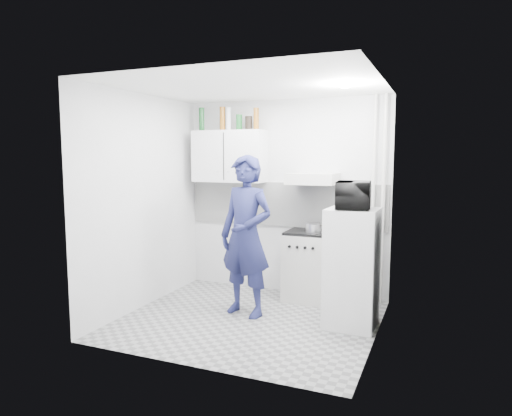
% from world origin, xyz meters
% --- Properties ---
extents(floor, '(2.80, 2.80, 0.00)m').
position_xyz_m(floor, '(0.00, 0.00, 0.00)').
color(floor, gray).
rests_on(floor, ground).
extents(ceiling, '(2.80, 2.80, 0.00)m').
position_xyz_m(ceiling, '(0.00, 0.00, 2.60)').
color(ceiling, white).
rests_on(ceiling, wall_back).
extents(wall_back, '(2.80, 0.00, 2.80)m').
position_xyz_m(wall_back, '(0.00, 1.25, 1.30)').
color(wall_back, silver).
rests_on(wall_back, floor).
extents(wall_left, '(0.00, 2.60, 2.60)m').
position_xyz_m(wall_left, '(-1.40, 0.00, 1.30)').
color(wall_left, silver).
rests_on(wall_left, floor).
extents(wall_right, '(0.00, 2.60, 2.60)m').
position_xyz_m(wall_right, '(1.40, 0.00, 1.30)').
color(wall_right, silver).
rests_on(wall_right, floor).
extents(person, '(0.76, 0.58, 1.87)m').
position_xyz_m(person, '(-0.11, 0.18, 0.93)').
color(person, '#1B1E49').
rests_on(person, floor).
extents(stove, '(0.54, 0.54, 0.86)m').
position_xyz_m(stove, '(0.39, 1.00, 0.43)').
color(stove, beige).
rests_on(stove, floor).
extents(fridge, '(0.55, 0.55, 1.30)m').
position_xyz_m(fridge, '(1.10, 0.28, 0.65)').
color(fridge, silver).
rests_on(fridge, floor).
extents(stove_top, '(0.52, 0.52, 0.03)m').
position_xyz_m(stove_top, '(0.39, 1.00, 0.88)').
color(stove_top, black).
rests_on(stove_top, stove).
extents(saucepan, '(0.20, 0.20, 0.11)m').
position_xyz_m(saucepan, '(0.48, 0.95, 0.95)').
color(saucepan, silver).
rests_on(saucepan, stove_top).
extents(microwave, '(0.57, 0.42, 0.29)m').
position_xyz_m(microwave, '(1.10, 0.28, 1.44)').
color(microwave, black).
rests_on(microwave, fridge).
extents(bottle_a, '(0.07, 0.07, 0.32)m').
position_xyz_m(bottle_a, '(-1.17, 1.07, 2.36)').
color(bottle_a, '#144C1E').
rests_on(bottle_a, upper_cabinet).
extents(bottle_c, '(0.08, 0.08, 0.32)m').
position_xyz_m(bottle_c, '(-0.85, 1.07, 2.36)').
color(bottle_c, brown).
rests_on(bottle_c, upper_cabinet).
extents(bottle_d, '(0.07, 0.07, 0.31)m').
position_xyz_m(bottle_d, '(-0.76, 1.07, 2.35)').
color(bottle_d, '#B2B7BC').
rests_on(bottle_d, upper_cabinet).
extents(canister_a, '(0.08, 0.08, 0.21)m').
position_xyz_m(canister_a, '(-0.60, 1.07, 2.30)').
color(canister_a, '#144C1E').
rests_on(canister_a, upper_cabinet).
extents(canister_b, '(0.10, 0.10, 0.18)m').
position_xyz_m(canister_b, '(-0.46, 1.07, 2.29)').
color(canister_b, black).
rests_on(canister_b, upper_cabinet).
extents(bottle_e, '(0.07, 0.07, 0.29)m').
position_xyz_m(bottle_e, '(-0.35, 1.07, 2.34)').
color(bottle_e, brown).
rests_on(bottle_e, upper_cabinet).
extents(upper_cabinet, '(1.00, 0.35, 0.70)m').
position_xyz_m(upper_cabinet, '(-0.75, 1.07, 1.85)').
color(upper_cabinet, silver).
rests_on(upper_cabinet, wall_back).
extents(range_hood, '(0.60, 0.50, 0.14)m').
position_xyz_m(range_hood, '(0.45, 1.00, 1.57)').
color(range_hood, beige).
rests_on(range_hood, wall_back).
extents(backsplash, '(2.74, 0.03, 0.60)m').
position_xyz_m(backsplash, '(0.00, 1.24, 1.20)').
color(backsplash, white).
rests_on(backsplash, wall_back).
extents(pipe_a, '(0.05, 0.05, 2.60)m').
position_xyz_m(pipe_a, '(1.30, 1.17, 1.30)').
color(pipe_a, beige).
rests_on(pipe_a, floor).
extents(pipe_b, '(0.04, 0.04, 2.60)m').
position_xyz_m(pipe_b, '(1.18, 1.17, 1.30)').
color(pipe_b, beige).
rests_on(pipe_b, floor).
extents(ceiling_spot_fixture, '(0.10, 0.10, 0.02)m').
position_xyz_m(ceiling_spot_fixture, '(1.00, 0.20, 2.57)').
color(ceiling_spot_fixture, white).
rests_on(ceiling_spot_fixture, ceiling).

